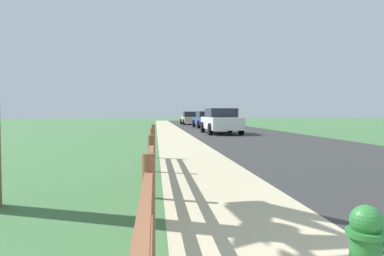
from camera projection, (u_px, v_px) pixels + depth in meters
The scene contains 8 objects.
ground_plane at pixel (184, 131), 25.74m from camera, with size 120.00×120.00×0.00m, color #406E3F.
road_asphalt at pixel (226, 130), 28.09m from camera, with size 7.00×66.00×0.01m, color #313131.
curb_concrete at pixel (144, 130), 27.42m from camera, with size 6.00×66.00×0.01m, color #BDB08D.
grass_verge at pixel (124, 130), 27.26m from camera, with size 5.00×66.00×0.00m, color #406E3F.
rail_fence at pixel (152, 162), 5.45m from camera, with size 0.11×10.01×0.99m.
parked_suv_white at pixel (221, 121), 22.64m from camera, with size 2.18×4.82×1.61m.
parked_car_blue at pixel (207, 119), 31.74m from camera, with size 2.23×4.76×1.46m.
parked_car_beige at pixel (190, 118), 40.56m from camera, with size 2.05×4.55×1.48m.
Camera 1 is at (-2.12, -0.63, 1.33)m, focal length 33.06 mm.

